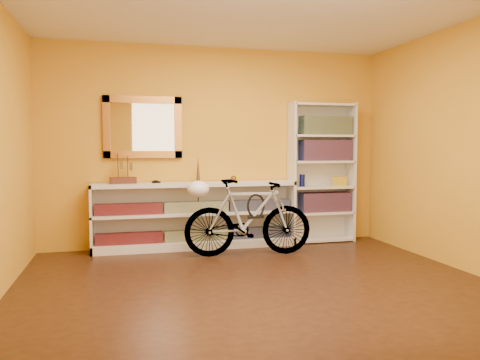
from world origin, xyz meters
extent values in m
cube|color=black|center=(0.00, 0.00, -0.01)|extent=(4.50, 4.00, 0.01)
cube|color=silver|center=(0.00, 0.00, 2.60)|extent=(4.50, 4.00, 0.01)
cube|color=gold|center=(0.00, 2.00, 1.30)|extent=(4.50, 0.01, 2.60)
cube|color=gold|center=(2.25, 0.00, 1.30)|extent=(0.01, 4.00, 2.60)
cube|color=brown|center=(-0.95, 1.97, 1.55)|extent=(0.98, 0.06, 0.78)
cube|color=silver|center=(0.90, 1.99, 0.25)|extent=(0.09, 0.02, 0.09)
cube|color=black|center=(-0.30, 1.79, 0.17)|extent=(2.50, 0.13, 0.14)
cube|color=#1C527F|center=(-0.30, 1.79, 0.54)|extent=(2.50, 0.13, 0.14)
imported|color=black|center=(-0.80, 1.81, 0.85)|extent=(0.00, 0.00, 0.00)
cone|color=brown|center=(-0.27, 1.81, 1.01)|extent=(0.06, 0.06, 0.33)
sphere|color=brown|center=(0.19, 1.81, 0.89)|extent=(0.08, 0.08, 0.08)
cube|color=maroon|center=(1.49, 1.84, 0.55)|extent=(0.70, 0.22, 0.26)
cube|color=maroon|center=(1.49, 1.84, 1.25)|extent=(0.70, 0.22, 0.28)
cube|color=navy|center=(1.49, 1.84, 1.59)|extent=(0.70, 0.22, 0.25)
cylinder|color=navy|center=(1.15, 1.82, 0.85)|extent=(0.07, 0.07, 0.17)
cube|color=maroon|center=(1.24, 1.87, 1.55)|extent=(0.13, 0.13, 0.16)
cube|color=gold|center=(1.69, 1.80, 0.83)|extent=(0.18, 0.13, 0.13)
imported|color=silver|center=(0.24, 1.25, 0.46)|extent=(0.52, 1.59, 0.92)
ellipsoid|color=white|center=(-0.36, 1.29, 0.81)|extent=(0.26, 0.25, 0.20)
torus|color=black|center=(0.33, 1.24, 0.60)|extent=(0.22, 0.02, 0.22)
camera|label=1|loc=(-1.23, -4.24, 1.31)|focal=35.89mm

